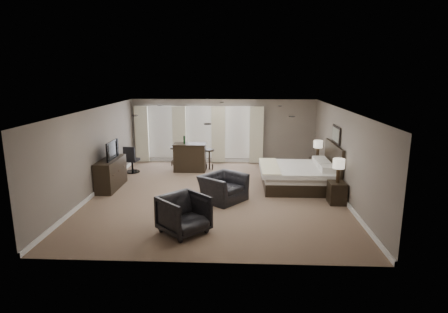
{
  "coord_description": "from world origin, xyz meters",
  "views": [
    {
      "loc": [
        0.72,
        -10.95,
        3.67
      ],
      "look_at": [
        0.2,
        0.4,
        1.1
      ],
      "focal_mm": 30.0,
      "sensor_mm": 36.0,
      "label": 1
    }
  ],
  "objects_px": {
    "nightstand_far": "(317,167)",
    "tv": "(110,157)",
    "bar_stool_right": "(209,159)",
    "armchair_far": "(184,213)",
    "bar_stool_left": "(175,156)",
    "dresser": "(111,174)",
    "bar_counter": "(190,157)",
    "lamp_far": "(318,150)",
    "lamp_near": "(338,171)",
    "bed": "(298,166)",
    "armchair_near": "(223,183)",
    "nightstand_near": "(337,193)",
    "desk_chair": "(132,159)"
  },
  "relations": [
    {
      "from": "lamp_near",
      "to": "tv",
      "type": "distance_m",
      "value": 7.01
    },
    {
      "from": "nightstand_near",
      "to": "armchair_near",
      "type": "bearing_deg",
      "value": 178.57
    },
    {
      "from": "lamp_far",
      "to": "dresser",
      "type": "relative_size",
      "value": 0.4
    },
    {
      "from": "dresser",
      "to": "bar_stool_right",
      "type": "distance_m",
      "value": 3.89
    },
    {
      "from": "lamp_near",
      "to": "desk_chair",
      "type": "height_order",
      "value": "lamp_near"
    },
    {
      "from": "nightstand_near",
      "to": "lamp_far",
      "type": "relative_size",
      "value": 0.94
    },
    {
      "from": "nightstand_far",
      "to": "lamp_far",
      "type": "distance_m",
      "value": 0.65
    },
    {
      "from": "tv",
      "to": "bar_stool_right",
      "type": "xyz_separation_m",
      "value": [
        2.97,
        2.52,
        -0.63
      ]
    },
    {
      "from": "nightstand_near",
      "to": "dresser",
      "type": "relative_size",
      "value": 0.37
    },
    {
      "from": "bar_counter",
      "to": "dresser",
      "type": "bearing_deg",
      "value": -135.3
    },
    {
      "from": "lamp_near",
      "to": "tv",
      "type": "relative_size",
      "value": 0.67
    },
    {
      "from": "bed",
      "to": "dresser",
      "type": "height_order",
      "value": "bed"
    },
    {
      "from": "lamp_near",
      "to": "bar_counter",
      "type": "height_order",
      "value": "lamp_near"
    },
    {
      "from": "bar_counter",
      "to": "desk_chair",
      "type": "bearing_deg",
      "value": -172.22
    },
    {
      "from": "nightstand_near",
      "to": "lamp_near",
      "type": "distance_m",
      "value": 0.65
    },
    {
      "from": "nightstand_far",
      "to": "armchair_far",
      "type": "relative_size",
      "value": 0.64
    },
    {
      "from": "bed",
      "to": "bar_stool_right",
      "type": "xyz_separation_m",
      "value": [
        -3.06,
        2.19,
        -0.33
      ]
    },
    {
      "from": "nightstand_far",
      "to": "armchair_near",
      "type": "height_order",
      "value": "armchair_near"
    },
    {
      "from": "bed",
      "to": "tv",
      "type": "relative_size",
      "value": 2.23
    },
    {
      "from": "armchair_far",
      "to": "dresser",
      "type": "bearing_deg",
      "value": 84.88
    },
    {
      "from": "nightstand_near",
      "to": "bar_stool_left",
      "type": "distance_m",
      "value": 6.86
    },
    {
      "from": "dresser",
      "to": "bed",
      "type": "bearing_deg",
      "value": 3.1
    },
    {
      "from": "dresser",
      "to": "armchair_near",
      "type": "height_order",
      "value": "armchair_near"
    },
    {
      "from": "tv",
      "to": "lamp_near",
      "type": "bearing_deg",
      "value": -99.22
    },
    {
      "from": "nightstand_far",
      "to": "lamp_far",
      "type": "relative_size",
      "value": 0.97
    },
    {
      "from": "armchair_far",
      "to": "nightstand_near",
      "type": "bearing_deg",
      "value": -17.21
    },
    {
      "from": "desk_chair",
      "to": "lamp_near",
      "type": "bearing_deg",
      "value": 164.68
    },
    {
      "from": "dresser",
      "to": "bar_counter",
      "type": "relative_size",
      "value": 1.35
    },
    {
      "from": "nightstand_far",
      "to": "tv",
      "type": "height_order",
      "value": "tv"
    },
    {
      "from": "bar_stool_left",
      "to": "desk_chair",
      "type": "bearing_deg",
      "value": -140.22
    },
    {
      "from": "bar_stool_left",
      "to": "desk_chair",
      "type": "height_order",
      "value": "desk_chair"
    },
    {
      "from": "bar_stool_right",
      "to": "desk_chair",
      "type": "height_order",
      "value": "desk_chair"
    },
    {
      "from": "nightstand_far",
      "to": "bar_stool_left",
      "type": "distance_m",
      "value": 5.56
    },
    {
      "from": "bar_stool_left",
      "to": "lamp_near",
      "type": "bearing_deg",
      "value": -38.03
    },
    {
      "from": "dresser",
      "to": "bar_stool_right",
      "type": "height_order",
      "value": "dresser"
    },
    {
      "from": "nightstand_near",
      "to": "lamp_near",
      "type": "relative_size",
      "value": 0.9
    },
    {
      "from": "bar_counter",
      "to": "bar_stool_right",
      "type": "height_order",
      "value": "bar_counter"
    },
    {
      "from": "nightstand_near",
      "to": "nightstand_far",
      "type": "bearing_deg",
      "value": 90.0
    },
    {
      "from": "nightstand_near",
      "to": "bed",
      "type": "bearing_deg",
      "value": 121.54
    },
    {
      "from": "nightstand_far",
      "to": "armchair_near",
      "type": "distance_m",
      "value": 4.3
    },
    {
      "from": "armchair_far",
      "to": "bar_stool_left",
      "type": "bearing_deg",
      "value": 56.01
    },
    {
      "from": "bar_counter",
      "to": "bed",
      "type": "bearing_deg",
      "value": -26.81
    },
    {
      "from": "nightstand_far",
      "to": "armchair_far",
      "type": "bearing_deg",
      "value": -128.4
    },
    {
      "from": "lamp_far",
      "to": "bar_counter",
      "type": "relative_size",
      "value": 0.54
    },
    {
      "from": "bar_stool_left",
      "to": "bar_stool_right",
      "type": "distance_m",
      "value": 1.56
    },
    {
      "from": "lamp_far",
      "to": "armchair_far",
      "type": "height_order",
      "value": "lamp_far"
    },
    {
      "from": "lamp_far",
      "to": "bar_stool_right",
      "type": "xyz_separation_m",
      "value": [
        -3.95,
        0.74,
        -0.58
      ]
    },
    {
      "from": "tv",
      "to": "bar_stool_right",
      "type": "bearing_deg",
      "value": -49.72
    },
    {
      "from": "bed",
      "to": "lamp_near",
      "type": "bearing_deg",
      "value": -58.46
    },
    {
      "from": "lamp_far",
      "to": "tv",
      "type": "distance_m",
      "value": 7.14
    }
  ]
}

